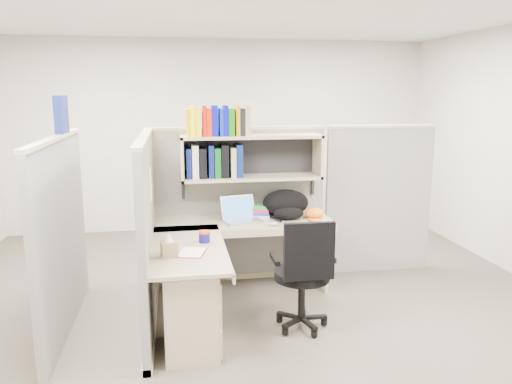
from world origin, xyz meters
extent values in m
plane|color=#37332A|center=(0.00, 0.00, 0.00)|extent=(6.00, 6.00, 0.00)
plane|color=#AAA699|center=(0.00, 3.00, 1.35)|extent=(6.00, 0.00, 6.00)
plane|color=#AAA699|center=(0.00, -3.00, 1.35)|extent=(6.00, 0.00, 6.00)
plane|color=silver|center=(0.00, 0.00, 2.70)|extent=(6.00, 6.00, 0.00)
cube|color=#5F5F5B|center=(0.00, 0.90, 0.80)|extent=(1.80, 0.06, 1.60)
cube|color=tan|center=(0.00, 0.90, 1.61)|extent=(1.80, 0.08, 0.03)
cube|color=#5F5F5B|center=(-0.90, 0.00, 0.80)|extent=(0.06, 1.80, 1.60)
cube|color=tan|center=(-0.90, 0.00, 1.61)|extent=(0.08, 1.80, 0.03)
cube|color=#5F5F5B|center=(-1.60, 0.00, 0.80)|extent=(0.06, 1.80, 1.60)
cube|color=#5F5F5B|center=(1.55, 0.90, 0.80)|extent=(1.20, 0.06, 1.60)
cube|color=navy|center=(-1.60, 0.35, 1.79)|extent=(0.07, 0.27, 0.32)
cube|color=white|center=(-0.87, 0.15, 1.20)|extent=(0.00, 0.21, 0.28)
cube|color=gray|center=(0.10, 0.70, 1.55)|extent=(1.40, 0.34, 0.03)
cube|color=gray|center=(0.10, 0.70, 1.14)|extent=(1.40, 0.34, 0.03)
cube|color=gray|center=(-0.58, 0.70, 1.34)|extent=(0.03, 0.34, 0.44)
cube|color=gray|center=(0.78, 0.70, 1.34)|extent=(0.03, 0.34, 0.44)
cube|color=black|center=(0.10, 0.86, 1.34)|extent=(1.38, 0.01, 0.41)
cube|color=#DD9B04|center=(-0.52, 0.68, 1.69)|extent=(0.03, 0.20, 0.26)
cube|color=#FFF905|center=(-0.48, 0.68, 1.71)|extent=(0.05, 0.20, 0.29)
cube|color=yellow|center=(-0.42, 0.68, 1.69)|extent=(0.06, 0.20, 0.26)
cube|color=#BE0D07|center=(-0.36, 0.68, 1.71)|extent=(0.04, 0.20, 0.29)
cube|color=#BC1E07|center=(-0.32, 0.68, 1.69)|extent=(0.05, 0.20, 0.26)
cube|color=#0507A2|center=(-0.27, 0.68, 1.71)|extent=(0.06, 0.20, 0.29)
cube|color=#0522A5|center=(-0.20, 0.68, 1.69)|extent=(0.04, 0.20, 0.26)
cube|color=#0505A1|center=(-0.16, 0.68, 1.71)|extent=(0.04, 0.20, 0.29)
cube|color=#0E6907|center=(-0.11, 0.68, 1.69)|extent=(0.06, 0.20, 0.26)
cube|color=#C57504|center=(-0.04, 0.68, 1.71)|extent=(0.04, 0.20, 0.29)
cube|color=black|center=(0.00, 0.68, 1.69)|extent=(0.05, 0.20, 0.26)
cube|color=gray|center=(0.05, 0.68, 1.71)|extent=(0.06, 0.20, 0.29)
cube|color=#061045|center=(-0.52, 0.72, 1.30)|extent=(0.05, 0.24, 0.29)
cube|color=silver|center=(-0.46, 0.72, 1.31)|extent=(0.06, 0.24, 0.32)
cube|color=black|center=(-0.39, 0.72, 1.30)|extent=(0.07, 0.24, 0.29)
cube|color=#071048|center=(-0.30, 0.72, 1.31)|extent=(0.05, 0.24, 0.32)
cube|color=#094416|center=(-0.24, 0.72, 1.30)|extent=(0.06, 0.24, 0.29)
cube|color=black|center=(-0.17, 0.72, 1.31)|extent=(0.07, 0.24, 0.32)
cube|color=gray|center=(-0.09, 0.72, 1.30)|extent=(0.05, 0.24, 0.29)
cube|color=#071949|center=(-0.03, 0.72, 1.31)|extent=(0.06, 0.24, 0.32)
cube|color=gray|center=(0.00, 0.57, 0.71)|extent=(1.74, 0.60, 0.03)
cube|color=gray|center=(-0.57, -0.20, 0.71)|extent=(0.60, 1.34, 0.03)
cube|color=gray|center=(0.00, 0.27, 0.68)|extent=(1.74, 0.02, 0.07)
cube|color=gray|center=(-0.27, -0.20, 0.68)|extent=(0.02, 1.34, 0.07)
cube|color=gray|center=(-0.57, -0.55, 0.34)|extent=(0.40, 0.55, 0.68)
cube|color=tan|center=(-0.36, -0.55, 0.54)|extent=(0.02, 0.50, 0.16)
cube|color=tan|center=(-0.36, -0.55, 0.36)|extent=(0.02, 0.50, 0.16)
cube|color=tan|center=(-0.36, -0.55, 0.14)|extent=(0.02, 0.50, 0.22)
cube|color=#B2B2B7|center=(-0.35, -0.55, 0.54)|extent=(0.01, 0.12, 0.01)
cube|color=gray|center=(0.80, 0.60, 0.35)|extent=(0.03, 0.55, 0.70)
cylinder|color=#110F5B|center=(-0.43, -0.10, 0.77)|extent=(0.09, 0.09, 0.08)
cylinder|color=red|center=(-0.43, -0.10, 0.82)|extent=(0.10, 0.10, 0.02)
ellipsoid|color=#7D93B2|center=(0.25, 0.32, 0.75)|extent=(0.10, 0.08, 0.04)
cylinder|color=white|center=(-0.01, 0.68, 0.78)|extent=(0.07, 0.07, 0.09)
cylinder|color=black|center=(0.36, -0.33, 0.48)|extent=(0.47, 0.47, 0.07)
cube|color=black|center=(0.36, -0.55, 0.75)|extent=(0.41, 0.06, 0.47)
cylinder|color=black|center=(0.36, -0.33, 0.28)|extent=(0.06, 0.06, 0.41)
cylinder|color=black|center=(0.36, -0.33, 0.05)|extent=(0.45, 0.45, 0.10)
cube|color=black|center=(0.13, -0.33, 0.63)|extent=(0.04, 0.26, 0.04)
cube|color=black|center=(0.60, -0.34, 0.63)|extent=(0.04, 0.26, 0.04)
camera|label=1|loc=(-0.66, -4.17, 1.99)|focal=35.00mm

